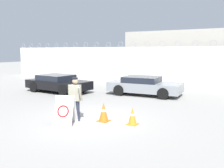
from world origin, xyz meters
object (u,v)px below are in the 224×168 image
at_px(barricade_sign, 65,110).
at_px(traffic_cone_near, 132,116).
at_px(traffic_cone_mid, 104,112).
at_px(security_guard, 75,97).
at_px(parked_car_front_coupe, 58,83).
at_px(parked_car_rear_sedan, 144,86).

bearing_deg(barricade_sign, traffic_cone_near, 10.76).
xyz_separation_m(traffic_cone_near, traffic_cone_mid, (-1.14, -0.19, 0.05)).
relative_size(security_guard, parked_car_front_coupe, 0.38).
bearing_deg(traffic_cone_mid, barricade_sign, -132.69).
relative_size(parked_car_front_coupe, parked_car_rear_sedan, 0.97).
bearing_deg(parked_car_front_coupe, security_guard, -38.45).
relative_size(security_guard, parked_car_rear_sedan, 0.37).
height_order(traffic_cone_near, traffic_cone_mid, traffic_cone_mid).
distance_m(traffic_cone_near, traffic_cone_mid, 1.16).
relative_size(traffic_cone_near, parked_car_rear_sedan, 0.14).
bearing_deg(traffic_cone_mid, parked_car_rear_sedan, 99.63).
distance_m(security_guard, traffic_cone_mid, 1.23).
xyz_separation_m(traffic_cone_near, parked_car_front_coupe, (-7.44, 3.91, 0.27)).
bearing_deg(parked_car_rear_sedan, security_guard, -95.04).
relative_size(security_guard, traffic_cone_mid, 2.28).
xyz_separation_m(traffic_cone_mid, parked_car_rear_sedan, (-1.03, 6.06, 0.22)).
bearing_deg(parked_car_rear_sedan, barricade_sign, -95.29).
xyz_separation_m(barricade_sign, parked_car_front_coupe, (-5.30, 5.18, 0.06)).
height_order(traffic_cone_mid, parked_car_rear_sedan, parked_car_rear_sedan).
bearing_deg(traffic_cone_mid, security_guard, -152.18).
distance_m(parked_car_front_coupe, parked_car_rear_sedan, 5.62).
relative_size(traffic_cone_mid, parked_car_rear_sedan, 0.16).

